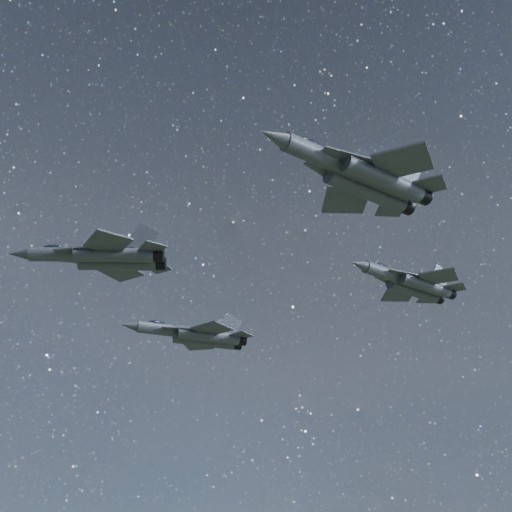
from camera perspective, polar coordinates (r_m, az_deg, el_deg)
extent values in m
cylinder|color=#363B43|center=(66.67, -17.80, 0.14)|extent=(7.45, 3.28, 1.54)
cone|color=#363B43|center=(68.17, -21.62, 0.18)|extent=(2.63, 1.92, 1.38)
ellipsoid|color=black|center=(67.34, -18.68, 0.71)|extent=(2.53, 1.58, 0.76)
cube|color=#363B43|center=(65.37, -13.50, 0.06)|extent=(8.20, 3.41, 1.28)
cylinder|color=#363B43|center=(64.23, -13.36, 0.10)|extent=(8.41, 3.52, 1.54)
cylinder|color=#363B43|center=(65.95, -13.05, -0.68)|extent=(8.41, 3.52, 1.54)
cylinder|color=black|center=(63.43, -9.35, 0.06)|extent=(1.59, 1.69, 1.42)
cylinder|color=black|center=(65.18, -9.14, -0.73)|extent=(1.59, 1.69, 1.42)
cube|color=#363B43|center=(64.99, -16.61, 0.56)|extent=(5.10, 3.16, 0.12)
cube|color=#363B43|center=(67.28, -16.08, -0.48)|extent=(5.18, 1.37, 0.12)
cube|color=#363B43|center=(62.31, -13.92, 1.25)|extent=(4.86, 5.18, 0.20)
cube|color=#363B43|center=(68.17, -12.84, -1.41)|extent=(5.65, 5.64, 0.20)
cube|color=#363B43|center=(62.45, -9.84, 0.75)|extent=(2.85, 2.99, 0.15)
cube|color=#363B43|center=(66.46, -9.33, -1.06)|extent=(3.34, 3.35, 0.15)
cube|color=#363B43|center=(64.33, -10.73, 1.66)|extent=(3.29, 1.26, 3.51)
cube|color=#363B43|center=(66.48, -10.43, 0.64)|extent=(3.41, 0.72, 3.51)
cylinder|color=#363B43|center=(84.88, -8.61, -6.98)|extent=(7.92, 2.33, 1.65)
cone|color=#363B43|center=(84.07, -11.99, -6.49)|extent=(2.65, 1.70, 1.48)
ellipsoid|color=black|center=(84.92, -9.41, -6.36)|extent=(2.60, 1.33, 0.81)
cube|color=#363B43|center=(86.06, -5.02, -7.50)|extent=(8.76, 2.34, 1.37)
cylinder|color=#363B43|center=(85.05, -4.56, -7.62)|extent=(8.97, 2.42, 1.65)
cylinder|color=#363B43|center=(86.98, -4.96, -8.04)|extent=(8.97, 2.42, 1.65)
cylinder|color=black|center=(86.43, -1.45, -8.01)|extent=(1.50, 1.63, 1.52)
cylinder|color=black|center=(88.32, -1.90, -8.42)|extent=(1.50, 1.63, 1.52)
cube|color=#363B43|center=(83.91, -7.12, -6.93)|extent=(5.58, 1.72, 0.13)
cube|color=#363B43|center=(86.53, -7.59, -7.52)|extent=(5.59, 2.63, 0.13)
cube|color=#363B43|center=(82.78, -4.20, -6.92)|extent=(5.93, 6.04, 0.21)
cube|color=#363B43|center=(89.31, -5.54, -8.38)|extent=(5.63, 5.86, 0.21)
cube|color=#363B43|center=(85.14, -1.41, -7.57)|extent=(3.50, 3.55, 0.16)
cube|color=#363B43|center=(89.50, -2.45, -8.52)|extent=(3.31, 3.41, 0.16)
cube|color=#363B43|center=(86.33, -2.50, -6.56)|extent=(3.68, 0.55, 3.76)
cube|color=#363B43|center=(88.69, -3.05, -7.11)|extent=(3.64, 0.79, 3.76)
cylinder|color=#363B43|center=(50.13, 6.38, 9.30)|extent=(7.74, 3.90, 1.61)
cone|color=#363B43|center=(47.66, 1.70, 11.30)|extent=(2.80, 2.14, 1.44)
ellipsoid|color=black|center=(49.94, 5.22, 10.50)|extent=(2.66, 1.79, 0.79)
cube|color=#363B43|center=(53.16, 10.87, 7.26)|extent=(8.50, 4.10, 1.34)
cylinder|color=#363B43|center=(52.58, 12.02, 7.19)|extent=(8.72, 4.22, 1.61)
cylinder|color=#363B43|center=(53.75, 10.48, 6.20)|extent=(8.72, 4.22, 1.61)
cylinder|color=black|center=(55.64, 15.50, 5.57)|extent=(1.73, 1.83, 1.48)
cylinder|color=black|center=(56.75, 13.97, 4.67)|extent=(1.73, 1.83, 1.48)
cube|color=#363B43|center=(50.26, 9.05, 9.22)|extent=(5.45, 1.79, 0.12)
cube|color=#363B43|center=(51.91, 6.99, 7.75)|extent=(5.23, 3.60, 0.12)
cube|color=#363B43|center=(51.22, 13.78, 8.70)|extent=(5.90, 5.84, 0.21)
cube|color=#363B43|center=(55.22, 8.55, 5.31)|extent=(4.86, 5.23, 0.21)
cube|color=#363B43|center=(54.77, 16.22, 6.49)|extent=(3.50, 3.48, 0.15)
cube|color=#363B43|center=(57.34, 12.70, 4.41)|extent=(2.84, 3.00, 0.15)
cube|color=#363B43|center=(55.41, 14.23, 7.96)|extent=(3.53, 1.00, 3.66)
cube|color=#363B43|center=(56.80, 12.35, 6.78)|extent=(3.36, 1.54, 3.66)
cylinder|color=#363B43|center=(73.86, 12.41, -1.68)|extent=(7.29, 3.72, 1.51)
cone|color=#363B43|center=(70.80, 9.77, -0.79)|extent=(2.64, 2.03, 1.36)
ellipsoid|color=black|center=(73.39, 11.72, -0.95)|extent=(2.51, 1.70, 0.75)
cube|color=#363B43|center=(77.33, 15.04, -2.58)|extent=(8.01, 3.91, 1.26)
cylinder|color=#363B43|center=(76.87, 15.81, -2.69)|extent=(8.21, 4.03, 1.51)
cylinder|color=#363B43|center=(78.00, 14.75, -3.19)|extent=(8.21, 4.03, 1.51)
cylinder|color=black|center=(80.13, 17.92, -3.39)|extent=(1.64, 1.73, 1.40)
cylinder|color=black|center=(81.22, 16.88, -3.86)|extent=(1.64, 1.73, 1.40)
cube|color=#363B43|center=(74.21, 14.08, -1.71)|extent=(5.14, 1.72, 0.12)
cube|color=#363B43|center=(75.79, 12.65, -2.42)|extent=(4.92, 3.42, 0.12)
cube|color=#363B43|center=(75.49, 17.00, -1.91)|extent=(5.57, 5.50, 0.19)
cube|color=#363B43|center=(79.34, 13.41, -3.60)|extent=(4.56, 4.92, 0.19)
cube|color=#363B43|center=(79.23, 18.42, -2.89)|extent=(3.30, 3.28, 0.15)
cube|color=#363B43|center=(81.73, 16.02, -3.98)|extent=(2.67, 2.82, 0.15)
cube|color=#363B43|center=(79.50, 17.11, -1.87)|extent=(3.32, 0.96, 3.46)
cube|color=#363B43|center=(80.87, 15.82, -2.48)|extent=(3.16, 1.48, 3.46)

